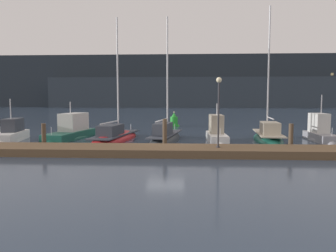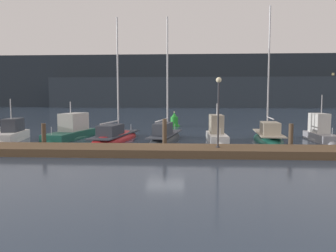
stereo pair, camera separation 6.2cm
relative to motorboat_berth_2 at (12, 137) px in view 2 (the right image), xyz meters
The scene contains 15 objects.
ground_plane 12.48m from the motorboat_berth_2, 13.82° to the right, with size 400.00×400.00×0.00m, color #2D3D51.
dock 13.24m from the motorboat_berth_2, 23.85° to the right, with size 41.23×2.80×0.45m, color brown.
mooring_pile_1 5.64m from the motorboat_berth_2, 41.31° to the right, with size 0.28×0.28×1.66m, color #4C3D2D.
mooring_pile_2 12.69m from the motorboat_berth_2, 17.01° to the right, with size 0.28×0.28×1.98m, color #4C3D2D.
mooring_pile_3 20.36m from the motorboat_berth_2, 10.49° to the right, with size 0.28×0.28×1.72m, color #4C3D2D.
motorboat_berth_2 is the anchor object (origin of this frame).
motorboat_berth_3 4.42m from the motorboat_berth_2, 21.32° to the left, with size 2.88×6.78×3.55m.
sailboat_berth_4 7.97m from the motorboat_berth_2, ahead, with size 3.32×8.51×10.23m.
sailboat_berth_5 11.90m from the motorboat_berth_2, ahead, with size 2.89×7.82×10.14m.
motorboat_berth_6 15.77m from the motorboat_berth_2, ahead, with size 1.48×4.84×3.53m.
sailboat_berth_7 19.86m from the motorboat_berth_2, ahead, with size 2.73×7.40×10.95m.
motorboat_berth_8 23.84m from the motorboat_berth_2, ahead, with size 1.46×4.67×4.11m.
channel_buoy 17.96m from the motorboat_berth_2, 47.75° to the left, with size 1.30×1.30×1.72m.
dock_lamppost 16.52m from the motorboat_berth_2, 19.55° to the right, with size 0.32×0.32×4.04m.
hillside_backdrop 94.08m from the motorboat_berth_2, 79.51° to the left, with size 240.00×23.00×17.67m.
Camera 2 is at (1.40, -21.39, 3.35)m, focal length 35.00 mm.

